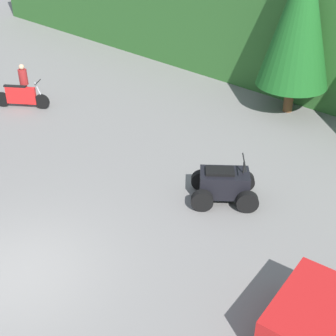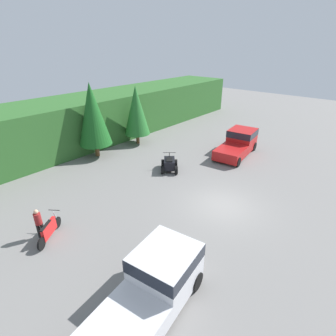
{
  "view_description": "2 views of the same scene",
  "coord_description": "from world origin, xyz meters",
  "px_view_note": "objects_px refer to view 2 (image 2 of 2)",
  "views": [
    {
      "loc": [
        7.94,
        -3.42,
        7.72
      ],
      "look_at": [
        0.33,
        4.65,
        0.95
      ],
      "focal_mm": 50.0,
      "sensor_mm": 36.0,
      "label": 1
    },
    {
      "loc": [
        -12.25,
        -6.13,
        8.97
      ],
      "look_at": [
        0.33,
        4.65,
        0.95
      ],
      "focal_mm": 28.0,
      "sensor_mm": 36.0,
      "label": 2
    }
  ],
  "objects_px": {
    "pickup_truck_second": "(154,285)",
    "rider_person": "(39,223)",
    "dirt_bike": "(49,230)",
    "quad_atv": "(169,164)",
    "pickup_truck_red": "(239,142)"
  },
  "relations": [
    {
      "from": "pickup_truck_second",
      "to": "rider_person",
      "type": "relative_size",
      "value": 3.34
    },
    {
      "from": "pickup_truck_second",
      "to": "dirt_bike",
      "type": "height_order",
      "value": "pickup_truck_second"
    },
    {
      "from": "quad_atv",
      "to": "pickup_truck_red",
      "type": "bearing_deg",
      "value": -60.11
    },
    {
      "from": "pickup_truck_second",
      "to": "rider_person",
      "type": "distance_m",
      "value": 6.99
    },
    {
      "from": "dirt_bike",
      "to": "rider_person",
      "type": "height_order",
      "value": "rider_person"
    },
    {
      "from": "pickup_truck_second",
      "to": "dirt_bike",
      "type": "bearing_deg",
      "value": 87.92
    },
    {
      "from": "rider_person",
      "to": "pickup_truck_second",
      "type": "bearing_deg",
      "value": -135.01
    },
    {
      "from": "pickup_truck_second",
      "to": "pickup_truck_red",
      "type": "bearing_deg",
      "value": 8.32
    },
    {
      "from": "rider_person",
      "to": "quad_atv",
      "type": "bearing_deg",
      "value": -52.58
    },
    {
      "from": "quad_atv",
      "to": "pickup_truck_second",
      "type": "bearing_deg",
      "value": 176.96
    },
    {
      "from": "pickup_truck_second",
      "to": "quad_atv",
      "type": "distance_m",
      "value": 11.48
    },
    {
      "from": "pickup_truck_second",
      "to": "rider_person",
      "type": "bearing_deg",
      "value": 89.78
    },
    {
      "from": "pickup_truck_red",
      "to": "rider_person",
      "type": "height_order",
      "value": "pickup_truck_red"
    },
    {
      "from": "dirt_bike",
      "to": "rider_person",
      "type": "xyz_separation_m",
      "value": [
        -0.27,
        0.36,
        0.43
      ]
    },
    {
      "from": "quad_atv",
      "to": "rider_person",
      "type": "bearing_deg",
      "value": 139.76
    }
  ]
}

